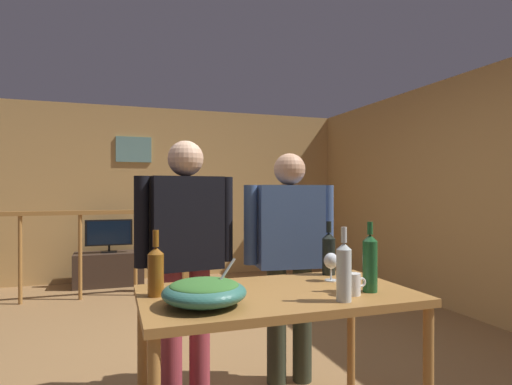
# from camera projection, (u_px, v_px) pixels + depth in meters

# --- Properties ---
(ground_plane) EXTENTS (8.83, 8.83, 0.00)m
(ground_plane) POSITION_uv_depth(u_px,v_px,m) (228.00, 365.00, 3.12)
(ground_plane) COLOR olive
(back_wall) EXTENTS (5.36, 0.10, 2.51)m
(back_wall) POSITION_uv_depth(u_px,v_px,m) (170.00, 193.00, 6.33)
(back_wall) COLOR tan
(back_wall) RESTS_ON ground_plane
(side_wall_right) EXTENTS (0.10, 5.09, 2.51)m
(side_wall_right) POSITION_uv_depth(u_px,v_px,m) (427.00, 194.00, 4.94)
(side_wall_right) COLOR tan
(side_wall_right) RESTS_ON ground_plane
(framed_picture) EXTENTS (0.49, 0.03, 0.36)m
(framed_picture) POSITION_uv_depth(u_px,v_px,m) (134.00, 149.00, 6.10)
(framed_picture) COLOR #699891
(stair_railing) EXTENTS (2.61, 0.10, 1.10)m
(stair_railing) POSITION_uv_depth(u_px,v_px,m) (122.00, 241.00, 5.13)
(stair_railing) COLOR #9E6B33
(stair_railing) RESTS_ON ground_plane
(tv_console) EXTENTS (0.90, 0.40, 0.45)m
(tv_console) POSITION_uv_depth(u_px,v_px,m) (109.00, 269.00, 5.73)
(tv_console) COLOR #38281E
(tv_console) RESTS_ON ground_plane
(flat_screen_tv) EXTENTS (0.61, 0.12, 0.45)m
(flat_screen_tv) POSITION_uv_depth(u_px,v_px,m) (109.00, 233.00, 5.69)
(flat_screen_tv) COLOR black
(flat_screen_tv) RESTS_ON tv_console
(serving_table) EXTENTS (1.34, 0.76, 0.79)m
(serving_table) POSITION_uv_depth(u_px,v_px,m) (277.00, 308.00, 2.11)
(serving_table) COLOR #9E6B33
(serving_table) RESTS_ON ground_plane
(salad_bowl) EXTENTS (0.37, 0.37, 0.20)m
(salad_bowl) POSITION_uv_depth(u_px,v_px,m) (204.00, 291.00, 1.85)
(salad_bowl) COLOR #337060
(salad_bowl) RESTS_ON serving_table
(wine_glass) EXTENTS (0.08, 0.08, 0.16)m
(wine_glass) POSITION_uv_depth(u_px,v_px,m) (331.00, 262.00, 2.35)
(wine_glass) COLOR silver
(wine_glass) RESTS_ON serving_table
(wine_bottle_clear) EXTENTS (0.07, 0.07, 0.34)m
(wine_bottle_clear) POSITION_uv_depth(u_px,v_px,m) (344.00, 271.00, 1.92)
(wine_bottle_clear) COLOR silver
(wine_bottle_clear) RESTS_ON serving_table
(wine_bottle_green) EXTENTS (0.07, 0.07, 0.35)m
(wine_bottle_green) POSITION_uv_depth(u_px,v_px,m) (370.00, 262.00, 2.10)
(wine_bottle_green) COLOR #1E5628
(wine_bottle_green) RESTS_ON serving_table
(wine_bottle_amber) EXTENTS (0.08, 0.08, 0.32)m
(wine_bottle_amber) POSITION_uv_depth(u_px,v_px,m) (156.00, 270.00, 2.02)
(wine_bottle_amber) COLOR brown
(wine_bottle_amber) RESTS_ON serving_table
(wine_bottle_dark) EXTENTS (0.08, 0.08, 0.32)m
(wine_bottle_dark) POSITION_uv_depth(u_px,v_px,m) (329.00, 253.00, 2.53)
(wine_bottle_dark) COLOR black
(wine_bottle_dark) RESTS_ON serving_table
(mug_white) EXTENTS (0.11, 0.07, 0.11)m
(mug_white) POSITION_uv_depth(u_px,v_px,m) (353.00, 284.00, 2.04)
(mug_white) COLOR white
(mug_white) RESTS_ON serving_table
(person_standing_left) EXTENTS (0.62, 0.27, 1.60)m
(person_standing_left) POSITION_uv_depth(u_px,v_px,m) (186.00, 245.00, 2.62)
(person_standing_left) COLOR #9E3842
(person_standing_left) RESTS_ON ground_plane
(person_standing_right) EXTENTS (0.62, 0.27, 1.54)m
(person_standing_right) POSITION_uv_depth(u_px,v_px,m) (289.00, 247.00, 2.84)
(person_standing_right) COLOR #2D3323
(person_standing_right) RESTS_ON ground_plane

